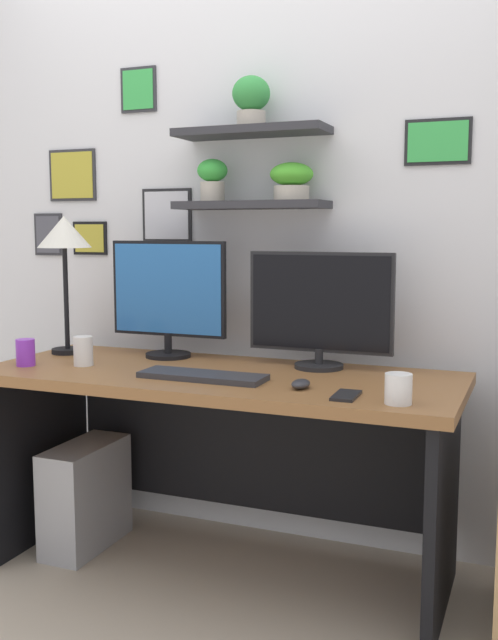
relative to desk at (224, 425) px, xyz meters
name	(u,v)px	position (x,y,z in m)	size (l,w,h in m)	color
ground_plane	(219,572)	(0.00, -0.06, -0.54)	(8.00, 8.00, 0.00)	tan
back_wall_assembly	(261,204)	(0.00, 0.38, 0.81)	(4.40, 0.24, 2.70)	silver
desk	(224,425)	(0.00, 0.00, 0.00)	(1.71, 0.68, 0.75)	brown
monitor_left	(168,295)	(-0.31, 0.16, 0.45)	(0.49, 0.18, 0.46)	black
monitor_right	(320,308)	(0.31, 0.16, 0.43)	(0.54, 0.18, 0.43)	black
keyboard	(203,376)	(0.00, -0.18, 0.22)	(0.44, 0.14, 0.02)	#2D2D33
computer_mouse	(301,384)	(0.36, -0.20, 0.22)	(0.06, 0.09, 0.03)	#2D2D33
desk_lamp	(64,240)	(-0.74, 0.08, 0.67)	(0.22, 0.22, 0.56)	black
cell_phone	(346,395)	(0.52, -0.26, 0.21)	(0.07, 0.14, 0.01)	black
coffee_mug	(398,389)	(0.68, -0.29, 0.25)	(0.08, 0.08, 0.09)	white
pen_cup	(26,352)	(-0.72, -0.21, 0.26)	(0.07, 0.07, 0.10)	purple
water_cup	(83,351)	(-0.52, -0.13, 0.26)	(0.07, 0.07, 0.11)	white
computer_tower_left	(86,496)	(-0.58, -0.05, -0.34)	(0.18, 0.40, 0.42)	#99999E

